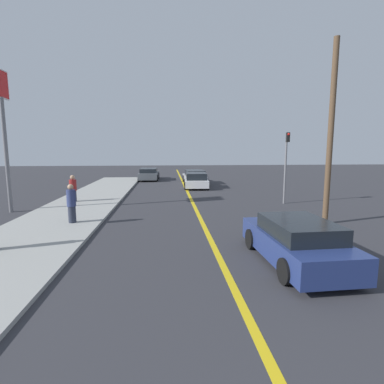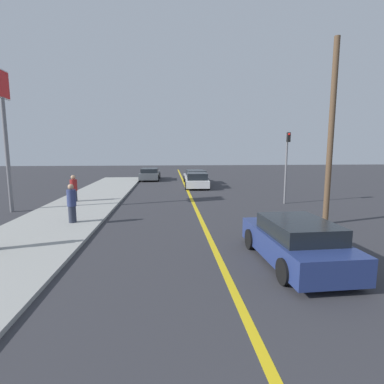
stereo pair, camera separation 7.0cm
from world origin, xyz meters
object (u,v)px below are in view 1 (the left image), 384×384
(car_ahead_center, at_px, (196,181))
(traffic_light, at_px, (286,161))
(pedestrian_far_standing, at_px, (71,204))
(car_parked_left_lot, at_px, (149,174))
(roadside_sign, at_px, (2,112))
(car_near_right_lane, at_px, (296,241))
(utility_pole, at_px, (331,134))
(car_far_distant, at_px, (195,177))
(pedestrian_by_sign, at_px, (73,189))

(car_ahead_center, xyz_separation_m, traffic_light, (4.56, -7.68, 1.96))
(pedestrian_far_standing, bearing_deg, car_parked_left_lot, 83.23)
(traffic_light, relative_size, roadside_sign, 0.59)
(car_near_right_lane, height_order, traffic_light, traffic_light)
(car_near_right_lane, bearing_deg, pedestrian_far_standing, 144.94)
(car_ahead_center, height_order, utility_pole, utility_pole)
(utility_pole, bearing_deg, car_parked_left_lot, 114.53)
(car_far_distant, bearing_deg, roadside_sign, -134.23)
(car_far_distant, bearing_deg, car_near_right_lane, -89.36)
(car_near_right_lane, distance_m, car_parked_left_lot, 24.18)
(car_parked_left_lot, bearing_deg, car_far_distant, -37.67)
(pedestrian_by_sign, distance_m, roadside_sign, 5.37)
(car_near_right_lane, relative_size, car_parked_left_lot, 0.92)
(car_near_right_lane, xyz_separation_m, roadside_sign, (-11.76, 7.99, 4.45))
(car_parked_left_lot, bearing_deg, roadside_sign, -110.72)
(utility_pole, bearing_deg, pedestrian_by_sign, 154.55)
(car_near_right_lane, bearing_deg, utility_pole, 50.54)
(car_parked_left_lot, distance_m, pedestrian_far_standing, 18.72)
(car_parked_left_lot, relative_size, utility_pole, 0.60)
(traffic_light, bearing_deg, car_near_right_lane, -110.02)
(pedestrian_far_standing, distance_m, roadside_sign, 6.52)
(car_near_right_lane, distance_m, traffic_light, 9.91)
(traffic_light, bearing_deg, car_ahead_center, 120.70)
(car_ahead_center, xyz_separation_m, car_far_distant, (0.17, 3.12, 0.00))
(car_ahead_center, distance_m, car_far_distant, 3.13)
(car_parked_left_lot, xyz_separation_m, pedestrian_by_sign, (-3.73, -13.28, 0.30))
(car_near_right_lane, relative_size, pedestrian_far_standing, 2.59)
(car_ahead_center, bearing_deg, pedestrian_far_standing, -116.23)
(car_far_distant, xyz_separation_m, roadside_sign, (-10.70, -11.96, 4.48))
(traffic_light, height_order, utility_pole, utility_pole)
(car_ahead_center, distance_m, pedestrian_far_standing, 13.54)
(roadside_sign, bearing_deg, utility_pole, -13.81)
(car_ahead_center, bearing_deg, pedestrian_by_sign, -138.25)
(car_ahead_center, height_order, car_parked_left_lot, car_ahead_center)
(car_parked_left_lot, height_order, pedestrian_by_sign, pedestrian_by_sign)
(car_parked_left_lot, relative_size, pedestrian_by_sign, 2.95)
(pedestrian_far_standing, relative_size, roadside_sign, 0.23)
(pedestrian_by_sign, xyz_separation_m, roadside_sign, (-2.49, -2.27, 4.19))
(car_ahead_center, distance_m, roadside_sign, 14.45)
(car_near_right_lane, xyz_separation_m, car_ahead_center, (-1.23, 16.82, -0.03))
(car_ahead_center, distance_m, traffic_light, 9.15)
(car_ahead_center, bearing_deg, traffic_light, -56.77)
(car_ahead_center, relative_size, pedestrian_far_standing, 2.46)
(car_ahead_center, bearing_deg, car_far_distant, 89.34)
(car_far_distant, distance_m, utility_pole, 16.55)
(car_far_distant, relative_size, car_parked_left_lot, 1.04)
(car_parked_left_lot, height_order, roadside_sign, roadside_sign)
(car_near_right_lane, height_order, car_parked_left_lot, car_near_right_lane)
(car_near_right_lane, relative_size, traffic_light, 1.03)
(car_near_right_lane, height_order, utility_pole, utility_pole)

